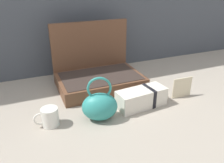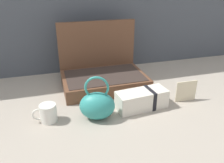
# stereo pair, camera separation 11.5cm
# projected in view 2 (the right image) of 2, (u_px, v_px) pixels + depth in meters

# --- Properties ---
(ground_plane) EXTENTS (6.00, 6.00, 0.00)m
(ground_plane) POSITION_uv_depth(u_px,v_px,m) (107.00, 105.00, 1.22)
(ground_plane) COLOR #9E9384
(open_suitcase) EXTENTS (0.51, 0.35, 0.38)m
(open_suitcase) POSITION_uv_depth(u_px,v_px,m) (103.00, 73.00, 1.43)
(open_suitcase) COLOR brown
(open_suitcase) RESTS_ON ground_plane
(teal_pouch_handbag) EXTENTS (0.20, 0.16, 0.22)m
(teal_pouch_handbag) POSITION_uv_depth(u_px,v_px,m) (97.00, 105.00, 1.08)
(teal_pouch_handbag) COLOR teal
(teal_pouch_handbag) RESTS_ON ground_plane
(cream_toiletry_bag) EXTENTS (0.28, 0.13, 0.10)m
(cream_toiletry_bag) POSITION_uv_depth(u_px,v_px,m) (142.00, 99.00, 1.18)
(cream_toiletry_bag) COLOR silver
(cream_toiletry_bag) RESTS_ON ground_plane
(coffee_mug) EXTENTS (0.11, 0.08, 0.09)m
(coffee_mug) POSITION_uv_depth(u_px,v_px,m) (48.00, 113.00, 1.07)
(coffee_mug) COLOR silver
(coffee_mug) RESTS_ON ground_plane
(info_card_left) EXTENTS (0.12, 0.01, 0.12)m
(info_card_left) POSITION_uv_depth(u_px,v_px,m) (186.00, 91.00, 1.24)
(info_card_left) COLOR beige
(info_card_left) RESTS_ON ground_plane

